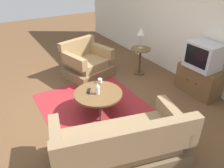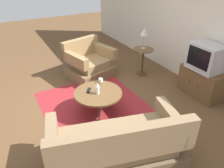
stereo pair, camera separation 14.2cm
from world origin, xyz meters
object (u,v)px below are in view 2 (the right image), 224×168
Objects in this scene: television at (206,57)px; table_lamp at (144,33)px; armchair at (89,64)px; couch at (117,147)px; tv_remote_dark at (89,90)px; tv_stand at (201,82)px; mug at (101,81)px; vase at (97,88)px; side_table at (143,56)px; coffee_table at (98,94)px.

television is 1.46m from table_lamp.
couch reaches higher than armchair.
television is at bearing -71.09° from tv_remote_dark.
armchair is 1.34× the size of tv_stand.
tv_stand reaches higher than mug.
vase reaches higher than tv_remote_dark.
side_table is 1.87m from vase.
armchair reaches higher than tv_remote_dark.
coffee_table is at bearing 91.19° from couch.
tv_remote_dark is at bearing -150.52° from vase.
table_lamp is 3.87× the size of mug.
tv_remote_dark is (1.32, -0.57, 0.13)m from armchair.
mug is (-0.77, -1.88, -0.38)m from television.
tv_stand is at bearing 77.18° from coffee_table.
side_table is at bearing -32.49° from tv_remote_dark.
coffee_table is at bearing 141.98° from vase.
coffee_table is 2.18m from television.
television is (1.93, 1.63, 0.54)m from armchair.
mug is at bearing -28.19° from tv_remote_dark.
tv_stand is at bearing -70.96° from tv_remote_dark.
coffee_table is 1.40× the size of television.
mug is at bearing 86.48° from couch.
coffee_table is 0.99× the size of tv_stand.
coffee_table is at bearing -102.93° from television.
television is (0.00, -0.02, 0.55)m from tv_stand.
couch is at bearing -18.16° from mug.
television is (1.35, 0.47, 0.38)m from side_table.
couch is 15.52× the size of mug.
television reaches higher than coffee_table.
coffee_table is 0.14m from vase.
armchair is at bearing 89.09° from couch.
armchair is 1.79× the size of side_table.
television is at bearing 18.96° from table_lamp.
side_table is 1.35× the size of table_lamp.
coffee_table is (-1.18, 0.28, 0.10)m from couch.
television is at bearing 77.07° from coffee_table.
coffee_table is 1.32× the size of side_table.
mug is at bearing -66.99° from table_lamp.
tv_remote_dark is at bearing -105.40° from television.
table_lamp is at bearing 113.01° from mug.
armchair is at bearing -115.54° from table_lamp.
mug is (-1.47, 0.48, 0.17)m from couch.
armchair is 2.58m from television.
armchair reaches higher than coffee_table.
couch is 2.90m from table_lamp.
armchair is 1.30m from side_table.
side_table is 2.89× the size of vase.
couch is 8.55× the size of vase.
vase reaches higher than tv_stand.
tv_stand is at bearing 19.66° from table_lamp.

